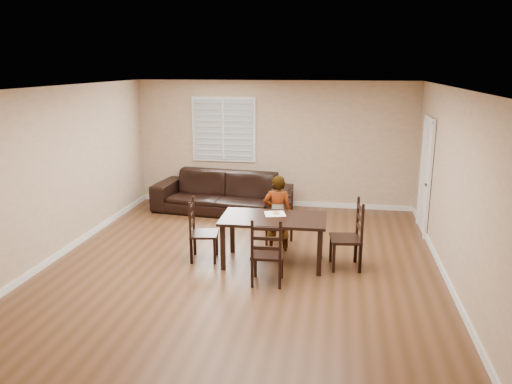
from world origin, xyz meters
TOP-DOWN VIEW (x-y plane):
  - ground at (0.00, 0.00)m, footprint 7.00×7.00m
  - room at (0.04, 0.18)m, footprint 6.04×7.04m
  - dining_table at (0.45, 0.17)m, footprint 1.62×0.93m
  - chair_near at (0.44, 1.17)m, footprint 0.46×0.44m
  - chair_far at (0.47, -0.68)m, footprint 0.46×0.43m
  - chair_left at (-0.77, 0.12)m, footprint 0.48×0.50m
  - chair_right at (1.67, 0.21)m, footprint 0.51×0.53m
  - child at (0.43, 0.74)m, footprint 0.49×0.34m
  - napkin at (0.44, 0.34)m, footprint 0.38×0.38m
  - donut at (0.46, 0.35)m, footprint 0.11×0.11m
  - sofa at (-0.99, 2.78)m, footprint 2.93×1.41m

SIDE VIEW (x-z plane):
  - ground at x=0.00m, z-range 0.00..0.00m
  - sofa at x=-0.99m, z-range 0.00..0.83m
  - chair_near at x=0.44m, z-range -0.04..0.87m
  - chair_far at x=0.47m, z-range -0.05..0.94m
  - chair_left at x=-0.77m, z-range -0.05..0.94m
  - chair_right at x=1.67m, z-range -0.05..1.02m
  - child at x=0.43m, z-range 0.00..1.28m
  - dining_table at x=0.45m, z-range 0.29..1.04m
  - napkin at x=0.44m, z-range 0.75..0.75m
  - donut at x=0.46m, z-range 0.75..0.79m
  - room at x=0.04m, z-range 0.45..3.17m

